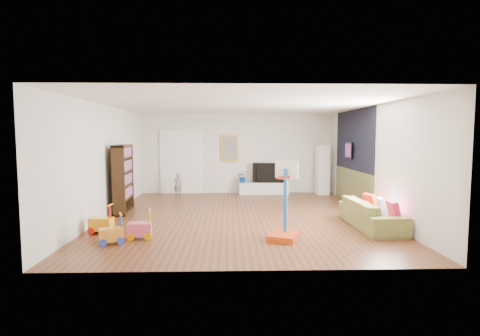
{
  "coord_description": "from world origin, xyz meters",
  "views": [
    {
      "loc": [
        -0.28,
        -9.06,
        1.97
      ],
      "look_at": [
        0.0,
        0.4,
        1.15
      ],
      "focal_mm": 28.0,
      "sensor_mm": 36.0,
      "label": 1
    }
  ],
  "objects_px": {
    "media_console": "(264,188)",
    "bookshelf": "(123,179)",
    "basketball_hoop": "(284,201)",
    "sofa": "(371,214)"
  },
  "relations": [
    {
      "from": "sofa",
      "to": "basketball_hoop",
      "type": "bearing_deg",
      "value": 111.76
    },
    {
      "from": "bookshelf",
      "to": "sofa",
      "type": "bearing_deg",
      "value": -20.94
    },
    {
      "from": "media_console",
      "to": "bookshelf",
      "type": "bearing_deg",
      "value": -145.58
    },
    {
      "from": "sofa",
      "to": "media_console",
      "type": "bearing_deg",
      "value": 20.44
    },
    {
      "from": "bookshelf",
      "to": "media_console",
      "type": "bearing_deg",
      "value": 32.93
    },
    {
      "from": "media_console",
      "to": "bookshelf",
      "type": "relative_size",
      "value": 0.97
    },
    {
      "from": "media_console",
      "to": "sofa",
      "type": "xyz_separation_m",
      "value": [
        1.89,
        -4.69,
        0.1
      ]
    },
    {
      "from": "basketball_hoop",
      "to": "sofa",
      "type": "bearing_deg",
      "value": 44.64
    },
    {
      "from": "media_console",
      "to": "bookshelf",
      "type": "distance_m",
      "value": 4.91
    },
    {
      "from": "media_console",
      "to": "sofa",
      "type": "height_order",
      "value": "sofa"
    }
  ]
}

